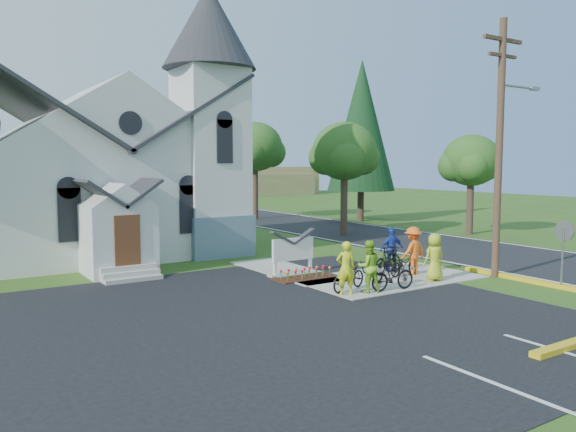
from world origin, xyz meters
TOP-DOWN VIEW (x-y plane):
  - ground at (0.00, 0.00)m, footprint 120.00×120.00m
  - parking_lot at (-7.00, -2.00)m, footprint 20.00×16.00m
  - road at (10.00, 15.00)m, footprint 8.00×90.00m
  - sidewalk at (1.50, 0.50)m, footprint 7.00×4.00m
  - church at (-5.48, 12.48)m, footprint 12.35×12.00m
  - church_sign at (-1.20, 3.20)m, footprint 2.20×0.40m
  - flower_bed at (-1.20, 2.30)m, footprint 2.60×1.10m
  - utility_pole at (5.36, -1.50)m, footprint 3.45×0.28m
  - stop_sign at (5.43, -4.20)m, footprint 0.11×0.76m
  - tree_road_near at (8.50, 12.00)m, footprint 4.00×4.00m
  - tree_road_mid at (9.00, 24.00)m, footprint 4.40×4.40m
  - tree_road_far at (15.50, 8.00)m, footprint 3.60×3.60m
  - conifer at (15.00, 18.00)m, footprint 5.20×5.20m
  - distant_hills at (3.36, 56.33)m, footprint 61.00×10.00m
  - cyclist_0 at (-1.70, -0.77)m, footprint 0.78×0.64m
  - bike_0 at (-1.20, -0.32)m, footprint 1.99×1.21m
  - cyclist_1 at (-0.82, -0.91)m, footprint 1.02×0.88m
  - bike_1 at (0.06, -1.20)m, footprint 1.84×0.70m
  - cyclist_2 at (2.52, 1.44)m, footprint 1.13×0.65m
  - bike_2 at (1.79, 1.37)m, footprint 1.74×0.79m
  - cyclist_3 at (2.76, 0.48)m, footprint 1.29×0.80m
  - bike_3 at (2.00, 1.08)m, footprint 1.94×0.98m
  - cyclist_4 at (2.56, -0.84)m, footprint 0.95×0.69m
  - bike_4 at (2.32, 0.51)m, footprint 1.89×0.95m

SIDE VIEW (x-z plane):
  - ground at x=0.00m, z-range 0.00..0.00m
  - parking_lot at x=-7.00m, z-range 0.00..0.02m
  - road at x=10.00m, z-range 0.00..0.02m
  - sidewalk at x=1.50m, z-range 0.00..0.05m
  - flower_bed at x=-1.20m, z-range 0.00..0.07m
  - bike_2 at x=1.79m, z-range 0.05..0.93m
  - bike_4 at x=2.32m, z-range 0.05..1.00m
  - bike_0 at x=-1.20m, z-range 0.05..1.04m
  - bike_1 at x=0.06m, z-range 0.05..1.13m
  - bike_3 at x=2.00m, z-range 0.05..1.17m
  - cyclist_4 at x=2.56m, z-range 0.05..1.85m
  - cyclist_1 at x=-0.82m, z-range 0.05..1.86m
  - cyclist_2 at x=2.52m, z-range 0.05..1.87m
  - cyclist_0 at x=-1.70m, z-range 0.05..1.88m
  - cyclist_3 at x=2.76m, z-range 0.05..1.97m
  - church_sign at x=-1.20m, z-range 0.18..1.88m
  - stop_sign at x=5.43m, z-range 0.54..3.02m
  - distant_hills at x=3.36m, z-range -0.63..4.97m
  - tree_road_far at x=15.50m, z-range 1.48..7.78m
  - tree_road_near at x=8.50m, z-range 1.68..8.73m
  - church at x=-5.48m, z-range -1.25..11.75m
  - utility_pole at x=5.36m, z-range 0.40..10.40m
  - tree_road_mid at x=9.00m, z-range 1.88..9.68m
  - conifer at x=15.00m, z-range 1.19..13.59m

